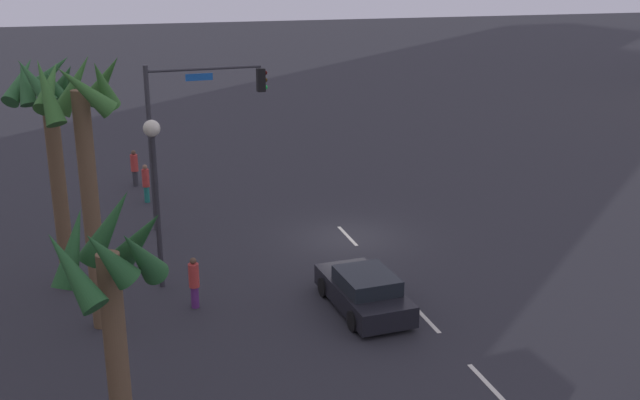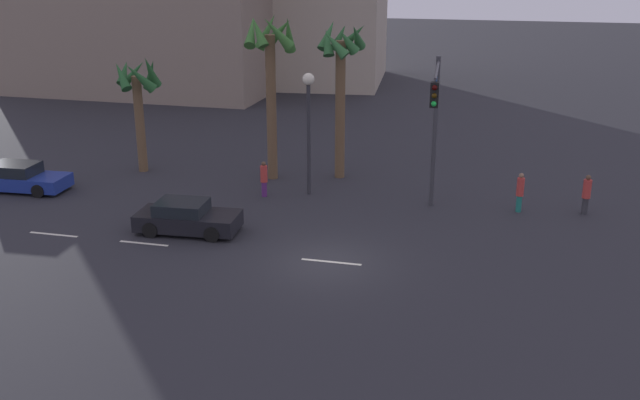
{
  "view_description": "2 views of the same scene",
  "coord_description": "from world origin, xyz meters",
  "px_view_note": "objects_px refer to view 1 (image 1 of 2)",
  "views": [
    {
      "loc": [
        -27.06,
        9.25,
        10.72
      ],
      "look_at": [
        -0.5,
        1.36,
        1.86
      ],
      "focal_mm": 42.4,
      "sensor_mm": 36.0,
      "label": 1
    },
    {
      "loc": [
        5.6,
        -24.0,
        10.88
      ],
      "look_at": [
        -0.52,
        1.02,
        2.07
      ],
      "focal_mm": 40.18,
      "sensor_mm": 36.0,
      "label": 2
    }
  ],
  "objects_px": {
    "traffic_signal": "(189,118)",
    "palm_tree_2": "(110,282)",
    "pedestrian_2": "(194,281)",
    "streetlamp": "(155,171)",
    "pedestrian_1": "(135,167)",
    "palm_tree_1": "(50,120)",
    "palm_tree_0": "(82,133)",
    "car_1": "(364,291)",
    "pedestrian_0": "(146,182)"
  },
  "relations": [
    {
      "from": "traffic_signal",
      "to": "palm_tree_2",
      "type": "bearing_deg",
      "value": 167.08
    },
    {
      "from": "pedestrian_2",
      "to": "streetlamp",
      "type": "bearing_deg",
      "value": 23.79
    },
    {
      "from": "streetlamp",
      "to": "pedestrian_1",
      "type": "distance_m",
      "value": 12.98
    },
    {
      "from": "traffic_signal",
      "to": "palm_tree_1",
      "type": "xyz_separation_m",
      "value": [
        -5.1,
        4.98,
        1.23
      ]
    },
    {
      "from": "palm_tree_2",
      "to": "palm_tree_0",
      "type": "bearing_deg",
      "value": 3.41
    },
    {
      "from": "traffic_signal",
      "to": "palm_tree_0",
      "type": "xyz_separation_m",
      "value": [
        -8.4,
        3.97,
        1.45
      ]
    },
    {
      "from": "palm_tree_1",
      "to": "palm_tree_2",
      "type": "distance_m",
      "value": 10.54
    },
    {
      "from": "car_1",
      "to": "traffic_signal",
      "type": "bearing_deg",
      "value": 23.39
    },
    {
      "from": "car_1",
      "to": "streetlamp",
      "type": "relative_size",
      "value": 0.74
    },
    {
      "from": "traffic_signal",
      "to": "pedestrian_0",
      "type": "height_order",
      "value": "traffic_signal"
    },
    {
      "from": "traffic_signal",
      "to": "pedestrian_2",
      "type": "relative_size",
      "value": 3.95
    },
    {
      "from": "car_1",
      "to": "palm_tree_1",
      "type": "height_order",
      "value": "palm_tree_1"
    },
    {
      "from": "traffic_signal",
      "to": "pedestrian_0",
      "type": "xyz_separation_m",
      "value": [
        3.8,
        1.67,
        -3.62
      ]
    },
    {
      "from": "pedestrian_0",
      "to": "pedestrian_1",
      "type": "bearing_deg",
      "value": 6.95
    },
    {
      "from": "pedestrian_1",
      "to": "palm_tree_1",
      "type": "bearing_deg",
      "value": 165.8
    },
    {
      "from": "pedestrian_2",
      "to": "car_1",
      "type": "bearing_deg",
      "value": -107.96
    },
    {
      "from": "pedestrian_2",
      "to": "palm_tree_2",
      "type": "height_order",
      "value": "palm_tree_2"
    },
    {
      "from": "streetlamp",
      "to": "traffic_signal",
      "type": "bearing_deg",
      "value": -17.51
    },
    {
      "from": "streetlamp",
      "to": "palm_tree_1",
      "type": "xyz_separation_m",
      "value": [
        0.86,
        3.1,
        1.7
      ]
    },
    {
      "from": "palm_tree_0",
      "to": "palm_tree_1",
      "type": "distance_m",
      "value": 3.46
    },
    {
      "from": "pedestrian_1",
      "to": "palm_tree_1",
      "type": "xyz_separation_m",
      "value": [
        -11.74,
        2.97,
        4.85
      ]
    },
    {
      "from": "traffic_signal",
      "to": "palm_tree_1",
      "type": "bearing_deg",
      "value": 135.67
    },
    {
      "from": "car_1",
      "to": "pedestrian_0",
      "type": "xyz_separation_m",
      "value": [
        13.41,
        5.83,
        0.34
      ]
    },
    {
      "from": "pedestrian_1",
      "to": "pedestrian_2",
      "type": "xyz_separation_m",
      "value": [
        -14.57,
        -1.0,
        -0.05
      ]
    },
    {
      "from": "pedestrian_0",
      "to": "palm_tree_0",
      "type": "bearing_deg",
      "value": 169.34
    },
    {
      "from": "car_1",
      "to": "pedestrian_2",
      "type": "bearing_deg",
      "value": 72.04
    },
    {
      "from": "palm_tree_0",
      "to": "palm_tree_2",
      "type": "height_order",
      "value": "palm_tree_0"
    },
    {
      "from": "car_1",
      "to": "palm_tree_2",
      "type": "relative_size",
      "value": 0.69
    },
    {
      "from": "traffic_signal",
      "to": "palm_tree_0",
      "type": "relative_size",
      "value": 0.82
    },
    {
      "from": "traffic_signal",
      "to": "palm_tree_2",
      "type": "relative_size",
      "value": 1.09
    },
    {
      "from": "car_1",
      "to": "palm_tree_0",
      "type": "height_order",
      "value": "palm_tree_0"
    },
    {
      "from": "traffic_signal",
      "to": "palm_tree_1",
      "type": "height_order",
      "value": "palm_tree_1"
    },
    {
      "from": "pedestrian_0",
      "to": "car_1",
      "type": "bearing_deg",
      "value": -156.51
    },
    {
      "from": "palm_tree_0",
      "to": "palm_tree_2",
      "type": "bearing_deg",
      "value": -176.59
    },
    {
      "from": "pedestrian_0",
      "to": "palm_tree_0",
      "type": "distance_m",
      "value": 13.41
    },
    {
      "from": "car_1",
      "to": "streetlamp",
      "type": "distance_m",
      "value": 7.87
    },
    {
      "from": "streetlamp",
      "to": "palm_tree_2",
      "type": "distance_m",
      "value": 9.64
    },
    {
      "from": "streetlamp",
      "to": "palm_tree_1",
      "type": "bearing_deg",
      "value": 74.47
    },
    {
      "from": "car_1",
      "to": "palm_tree_0",
      "type": "xyz_separation_m",
      "value": [
        1.21,
        8.12,
        5.41
      ]
    },
    {
      "from": "pedestrian_2",
      "to": "pedestrian_0",
      "type": "bearing_deg",
      "value": 3.21
    },
    {
      "from": "palm_tree_0",
      "to": "traffic_signal",
      "type": "bearing_deg",
      "value": -25.28
    },
    {
      "from": "palm_tree_2",
      "to": "streetlamp",
      "type": "bearing_deg",
      "value": -9.95
    },
    {
      "from": "pedestrian_2",
      "to": "palm_tree_2",
      "type": "relative_size",
      "value": 0.28
    },
    {
      "from": "pedestrian_2",
      "to": "palm_tree_0",
      "type": "relative_size",
      "value": 0.21
    },
    {
      "from": "pedestrian_0",
      "to": "palm_tree_0",
      "type": "height_order",
      "value": "palm_tree_0"
    },
    {
      "from": "pedestrian_1",
      "to": "pedestrian_2",
      "type": "bearing_deg",
      "value": -176.06
    },
    {
      "from": "streetlamp",
      "to": "palm_tree_0",
      "type": "xyz_separation_m",
      "value": [
        -2.43,
        2.08,
        1.93
      ]
    },
    {
      "from": "palm_tree_0",
      "to": "palm_tree_1",
      "type": "xyz_separation_m",
      "value": [
        3.3,
        1.02,
        -0.22
      ]
    },
    {
      "from": "palm_tree_0",
      "to": "car_1",
      "type": "bearing_deg",
      "value": -98.5
    },
    {
      "from": "pedestrian_1",
      "to": "palm_tree_0",
      "type": "relative_size",
      "value": 0.22
    }
  ]
}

